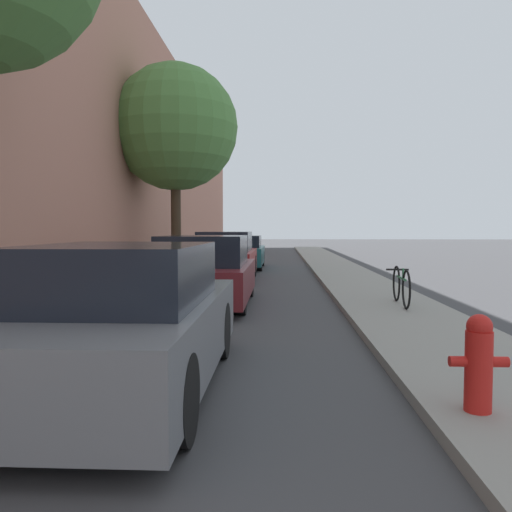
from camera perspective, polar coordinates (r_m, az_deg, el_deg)
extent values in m
plane|color=#3D3D3F|center=(15.02, -0.05, -2.95)|extent=(120.00, 120.00, 0.00)
cube|color=gray|center=(15.43, -10.88, -2.63)|extent=(2.00, 52.00, 0.12)
cube|color=gray|center=(15.16, 10.98, -2.73)|extent=(2.00, 52.00, 0.12)
cube|color=tan|center=(15.99, -15.89, 13.47)|extent=(0.70, 52.00, 8.99)
cylinder|color=black|center=(6.64, -17.57, -7.88)|extent=(0.22, 0.68, 0.68)
cylinder|color=black|center=(6.28, -4.19, -8.37)|extent=(0.22, 0.68, 0.68)
cylinder|color=black|center=(3.88, -8.81, -15.71)|extent=(0.22, 0.68, 0.68)
cube|color=slate|center=(5.19, -14.43, -8.67)|extent=(1.74, 4.05, 0.70)
cube|color=black|center=(4.95, -15.08, -1.93)|extent=(1.53, 2.11, 0.55)
cylinder|color=black|center=(11.98, -8.77, -3.01)|extent=(0.22, 0.63, 0.63)
cylinder|color=black|center=(11.77, -0.86, -3.09)|extent=(0.22, 0.63, 0.63)
cylinder|color=black|center=(9.58, -11.73, -4.58)|extent=(0.22, 0.63, 0.63)
cylinder|color=black|center=(9.31, -1.81, -4.74)|extent=(0.22, 0.63, 0.63)
cube|color=maroon|center=(10.61, -5.74, -2.74)|extent=(1.88, 4.00, 0.67)
cube|color=black|center=(10.40, -5.89, 0.65)|extent=(1.65, 2.08, 0.60)
cylinder|color=black|center=(16.84, -5.45, -1.12)|extent=(0.22, 0.70, 0.70)
cylinder|color=black|center=(16.69, -0.38, -1.14)|extent=(0.22, 0.70, 0.70)
cylinder|color=black|center=(14.30, -6.92, -1.88)|extent=(0.22, 0.70, 0.70)
cylinder|color=black|center=(14.13, -0.94, -1.92)|extent=(0.22, 0.70, 0.70)
cube|color=maroon|center=(15.46, -3.40, -0.73)|extent=(1.69, 4.16, 0.72)
cube|color=black|center=(15.26, -3.47, 1.66)|extent=(1.49, 2.16, 0.58)
cylinder|color=black|center=(21.53, -3.48, -0.25)|extent=(0.22, 0.65, 0.65)
cylinder|color=black|center=(21.42, 0.63, -0.26)|extent=(0.22, 0.65, 0.65)
cylinder|color=black|center=(19.03, -4.30, -0.69)|extent=(0.22, 0.65, 0.65)
cylinder|color=black|center=(18.90, 0.35, -0.71)|extent=(0.22, 0.65, 0.65)
cube|color=#1E6066|center=(20.19, -1.69, 0.07)|extent=(1.75, 4.07, 0.67)
cube|color=black|center=(20.01, -1.73, 1.66)|extent=(1.54, 2.12, 0.46)
cylinder|color=#423323|center=(16.18, -9.02, 4.16)|extent=(0.31, 0.31, 3.55)
sphere|color=#4C7F3D|center=(16.49, -9.10, 14.12)|extent=(3.92, 3.92, 3.92)
cylinder|color=red|center=(4.52, 23.79, -11.81)|extent=(0.21, 0.21, 0.65)
sphere|color=red|center=(4.45, 23.90, -7.30)|extent=(0.20, 0.20, 0.20)
cylinder|color=red|center=(4.45, 21.83, -10.98)|extent=(0.14, 0.09, 0.09)
cylinder|color=red|center=(4.57, 25.75, -10.71)|extent=(0.14, 0.09, 0.09)
torus|color=black|center=(10.62, 15.56, -3.00)|extent=(0.08, 0.72, 0.72)
torus|color=black|center=(9.60, 16.59, -3.65)|extent=(0.08, 0.72, 0.72)
cube|color=#2D7547|center=(10.09, 16.06, -2.39)|extent=(0.09, 0.88, 0.04)
cylinder|color=#2D7547|center=(9.90, 16.26, -1.93)|extent=(0.04, 0.04, 0.20)
cube|color=black|center=(10.51, 15.66, -1.48)|extent=(0.44, 0.06, 0.04)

